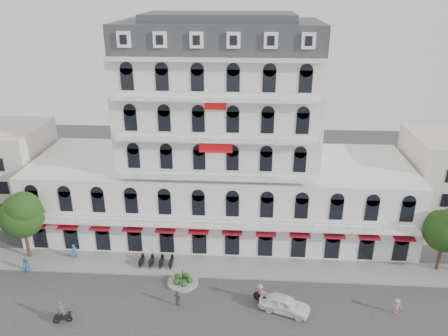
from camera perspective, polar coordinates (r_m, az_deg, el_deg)
ground at (r=41.91m, az=-2.38°, el=-19.93°), size 120.00×120.00×0.00m
sidewalk at (r=48.84m, az=-1.26°, el=-12.73°), size 53.00×4.00×0.16m
main_building at (r=52.16m, az=-0.52°, el=1.98°), size 45.00×15.00×25.80m
traffic_island at (r=46.66m, az=-5.39°, el=-14.49°), size 3.20×3.20×1.60m
parked_scooter_row at (r=49.61m, az=-8.79°, el=-12.53°), size 4.40×1.80×1.10m
tree_west_inner at (r=52.25m, az=-24.93°, el=-5.37°), size 4.76×4.76×8.25m
tree_east_inner at (r=51.04m, az=27.02°, el=-7.03°), size 4.40×4.37×7.57m
parked_car at (r=43.21m, az=7.91°, el=-17.20°), size 5.14×3.35×1.63m
rider_west at (r=44.04m, az=-20.46°, el=-17.28°), size 1.67×0.76×2.35m
rider_center at (r=43.72m, az=4.70°, el=-15.98°), size 1.22×1.40×2.12m
pedestrian_left at (r=52.23m, az=-24.39°, el=-11.42°), size 0.85×0.57×1.71m
pedestrian_mid at (r=43.68m, az=-6.06°, el=-16.57°), size 1.03×0.83×1.64m
pedestrian_right at (r=45.60m, az=21.59°, el=-16.42°), size 1.05×0.64×1.59m
pedestrian_far at (r=52.33m, az=-18.93°, el=-10.34°), size 0.74×0.82×1.88m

